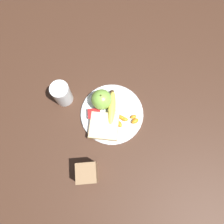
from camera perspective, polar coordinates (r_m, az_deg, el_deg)
ground_plane at (r=0.90m, az=0.00°, el=-0.58°), size 3.00×3.00×0.00m
plate at (r=0.89m, az=0.00°, el=-0.44°), size 0.26×0.26×0.01m
juice_glass at (r=0.90m, az=-12.90°, el=4.59°), size 0.07×0.07×0.11m
apple at (r=0.86m, az=-2.77°, el=3.27°), size 0.08×0.08×0.09m
banana at (r=0.88m, az=-0.25°, el=1.21°), size 0.05×0.15×0.03m
bread_slice at (r=0.86m, az=-2.12°, el=-3.68°), size 0.13×0.13×0.02m
fork at (r=0.88m, az=0.56°, el=-0.83°), size 0.12×0.14×0.00m
jam_packet at (r=0.88m, az=-4.65°, el=-0.50°), size 0.05×0.04×0.02m
orange_segment_0 at (r=0.88m, az=5.62°, el=-1.27°), size 0.03×0.02×0.01m
orange_segment_1 at (r=0.87m, az=2.04°, el=-3.19°), size 0.02×0.03×0.02m
orange_segment_2 at (r=0.88m, az=2.51°, el=-1.43°), size 0.03×0.03×0.02m
orange_segment_3 at (r=0.88m, az=6.03°, el=-2.38°), size 0.04×0.03×0.02m
orange_segment_4 at (r=0.88m, az=3.32°, el=-1.89°), size 0.03×0.02×0.02m
condiment_caddy at (r=0.83m, az=-6.55°, el=-15.63°), size 0.07×0.07×0.09m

